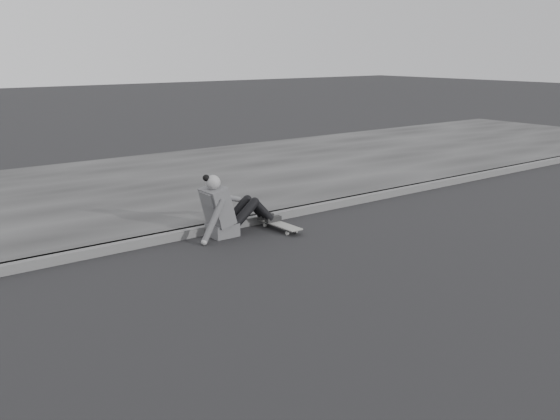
{
  "coord_description": "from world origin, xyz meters",
  "views": [
    {
      "loc": [
        -6.95,
        -4.6,
        2.46
      ],
      "look_at": [
        -2.31,
        1.45,
        0.5
      ],
      "focal_mm": 40.0,
      "sensor_mm": 36.0,
      "label": 1
    }
  ],
  "objects": [
    {
      "name": "ground",
      "position": [
        0.0,
        0.0,
        0.0
      ],
      "size": [
        80.0,
        80.0,
        0.0
      ],
      "primitive_type": "plane",
      "color": "black",
      "rests_on": "ground"
    },
    {
      "name": "curb",
      "position": [
        0.0,
        2.58,
        0.06
      ],
      "size": [
        24.0,
        0.16,
        0.12
      ],
      "primitive_type": "cube",
      "color": "#545454",
      "rests_on": "ground"
    },
    {
      "name": "sidewalk",
      "position": [
        0.0,
        5.6,
        0.06
      ],
      "size": [
        24.0,
        6.0,
        0.12
      ],
      "primitive_type": "cube",
      "color": "#333333",
      "rests_on": "ground"
    },
    {
      "name": "skateboard",
      "position": [
        -1.81,
        2.1,
        0.07
      ],
      "size": [
        0.2,
        0.78,
        0.09
      ],
      "color": "#9E9E99",
      "rests_on": "ground"
    },
    {
      "name": "seated_woman",
      "position": [
        -2.54,
        2.34,
        0.36
      ],
      "size": [
        1.38,
        0.46,
        0.88
      ],
      "color": "#4E4F51",
      "rests_on": "ground"
    }
  ]
}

